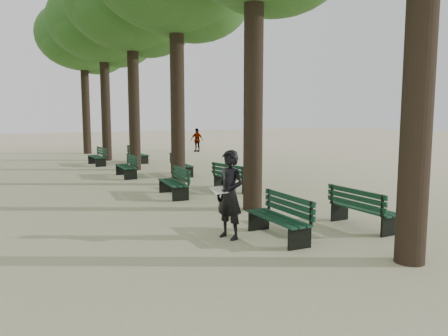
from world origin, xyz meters
TOP-DOWN VIEW (x-y plane):
  - ground at (0.00, 0.00)m, footprint 120.00×120.00m
  - tree_central_3 at (1.50, 13.00)m, footprint 6.00×6.00m
  - tree_central_4 at (1.50, 18.00)m, footprint 6.00×6.00m
  - tree_central_5 at (1.50, 23.00)m, footprint 6.00×6.00m
  - bench_left_0 at (0.37, 0.34)m, footprint 0.70×1.84m
  - bench_left_1 at (0.37, 5.84)m, footprint 0.79×1.86m
  - bench_left_2 at (0.37, 10.81)m, footprint 0.70×1.84m
  - bench_left_3 at (0.37, 15.80)m, footprint 0.58×1.80m
  - bench_right_0 at (2.63, 0.10)m, footprint 0.64×1.82m
  - bench_right_1 at (2.63, 5.88)m, footprint 0.80×1.86m
  - bench_right_2 at (2.63, 10.22)m, footprint 0.79×1.86m
  - bench_right_3 at (2.63, 15.95)m, footprint 0.67×1.83m
  - man_with_map at (-0.48, 0.88)m, footprint 0.72×0.82m
  - pedestrian_c at (8.56, 20.77)m, footprint 0.80×0.99m

SIDE VIEW (x-z plane):
  - ground at x=0.00m, z-range 0.00..0.00m
  - bench_left_0 at x=0.37m, z-range -0.19..0.73m
  - bench_left_1 at x=0.37m, z-range -0.19..0.73m
  - bench_left_2 at x=0.37m, z-range -0.19..0.73m
  - bench_left_3 at x=0.37m, z-range -0.19..0.73m
  - bench_right_0 at x=2.63m, z-range -0.19..0.73m
  - bench_right_1 at x=2.63m, z-range -0.19..0.73m
  - bench_right_2 at x=2.63m, z-range -0.19..0.73m
  - bench_right_3 at x=2.63m, z-range -0.19..0.73m
  - pedestrian_c at x=8.56m, z-range 0.00..1.65m
  - man_with_map at x=-0.48m, z-range 0.00..1.86m
  - tree_central_3 at x=1.50m, z-range 2.68..12.63m
  - tree_central_4 at x=1.50m, z-range 2.68..12.63m
  - tree_central_5 at x=1.50m, z-range 2.68..12.63m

